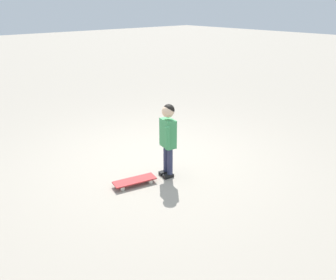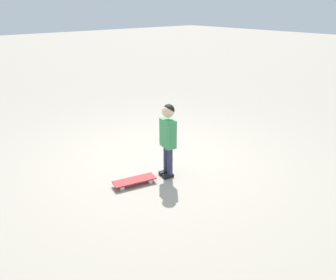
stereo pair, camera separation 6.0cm
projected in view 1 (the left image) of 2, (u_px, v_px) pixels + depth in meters
name	position (u px, v px, depth m)	size (l,w,h in m)	color
ground_plane	(156.00, 160.00, 5.37)	(50.00, 50.00, 0.00)	#9E9384
child_person	(168.00, 133.00, 4.64)	(0.33, 0.27, 1.06)	#2D3351
skateboard	(135.00, 181.00, 4.61)	(0.32, 0.61, 0.07)	#B22D2D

